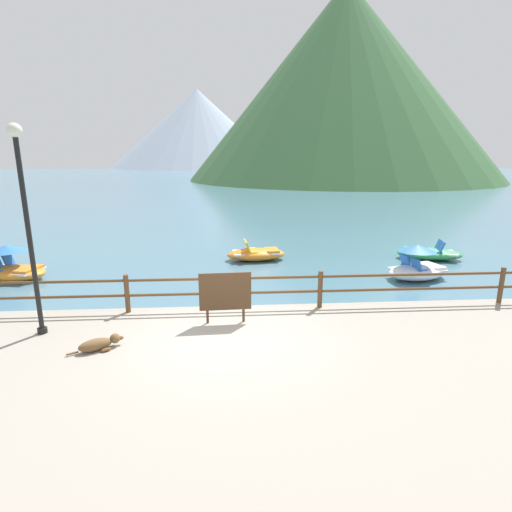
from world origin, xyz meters
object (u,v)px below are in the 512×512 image
pedal_boat_0 (429,254)px  pedal_boat_2 (12,268)px  sign_board (225,292)px  pedal_boat_3 (256,254)px  pedal_boat_1 (418,267)px  dog_resting (99,344)px  lamp_post (26,213)px

pedal_boat_0 → pedal_boat_2: bearing=-173.8°
sign_board → pedal_boat_2: sign_board is taller
sign_board → pedal_boat_3: size_ratio=0.49×
pedal_boat_1 → pedal_boat_3: size_ratio=1.01×
pedal_boat_0 → pedal_boat_2: (-15.62, -1.70, 0.16)m
pedal_boat_3 → sign_board: bearing=-99.6°
dog_resting → pedal_boat_2: size_ratio=0.39×
lamp_post → pedal_boat_3: 9.48m
pedal_boat_1 → pedal_boat_2: bearing=176.3°
lamp_post → dog_resting: 3.01m
dog_resting → pedal_boat_0: bearing=36.5°
dog_resting → pedal_boat_1: pedal_boat_1 is taller
pedal_boat_0 → pedal_boat_3: 7.10m
lamp_post → pedal_boat_0: bearing=30.1°
lamp_post → dog_resting: bearing=-30.7°
dog_resting → pedal_boat_1: 10.54m
pedal_boat_1 → pedal_boat_0: bearing=56.3°
pedal_boat_2 → pedal_boat_0: bearing=6.2°
pedal_boat_0 → pedal_boat_1: size_ratio=1.12×
sign_board → pedal_boat_0: sign_board is taller
dog_resting → pedal_boat_2: 7.92m
lamp_post → pedal_boat_1: (10.53, 4.51, -2.59)m
pedal_boat_0 → pedal_boat_2: pedal_boat_2 is taller
pedal_boat_2 → sign_board: bearing=-35.0°
lamp_post → sign_board: (3.96, 0.29, -1.87)m
sign_board → pedal_boat_3: 7.32m
lamp_post → pedal_boat_0: (12.26, 7.11, -2.76)m
pedal_boat_0 → sign_board: bearing=-140.6°
pedal_boat_0 → pedal_boat_1: pedal_boat_1 is taller
lamp_post → dog_resting: size_ratio=4.38×
lamp_post → pedal_boat_1: bearing=23.2°
sign_board → pedal_boat_0: bearing=39.4°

